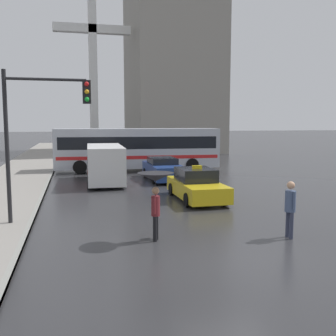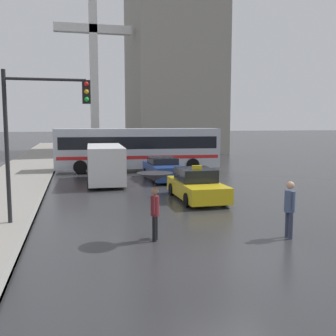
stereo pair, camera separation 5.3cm
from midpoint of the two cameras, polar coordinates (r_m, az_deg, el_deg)
ground_plane at (r=10.62m, az=8.71°, el=-13.07°), size 300.00×300.00×0.00m
taxi at (r=18.24m, az=4.08°, el=-2.55°), size 1.91×4.42×1.60m
sedan_red at (r=24.45m, az=-0.81°, el=-0.19°), size 1.91×4.70×1.37m
ambulance_van at (r=23.50m, az=-9.20°, el=0.84°), size 2.24×5.82×2.20m
city_bus at (r=29.15m, az=-4.48°, el=3.01°), size 12.00×3.15×3.12m
pedestrian_with_umbrella at (r=11.75m, az=-1.95°, el=-2.41°), size 1.10×1.10×2.07m
pedestrian_man at (r=12.68m, az=17.20°, el=-5.04°), size 0.33×0.48×1.78m
traffic_light at (r=14.16m, az=-17.98°, el=6.73°), size 2.89×0.38×5.31m
building_tower_near at (r=51.20m, az=0.47°, el=19.91°), size 10.13×13.58×30.64m
monument_cross at (r=46.17m, az=-10.88°, el=15.65°), size 8.45×0.90×19.21m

